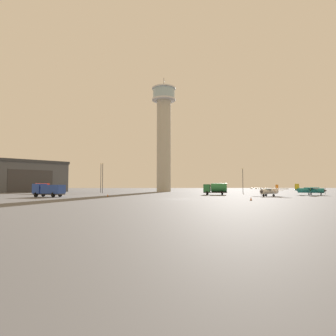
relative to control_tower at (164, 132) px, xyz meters
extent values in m
plane|color=#545456|center=(1.34, -57.98, -22.91)|extent=(400.00, 400.00, 0.00)
cylinder|color=#B2AD9E|center=(0.00, 0.00, -5.32)|extent=(5.36, 5.36, 35.19)
cylinder|color=silver|center=(0.00, 0.00, 12.57)|extent=(9.11, 9.11, 0.60)
cylinder|color=#99B7C6|center=(0.00, 0.00, 14.82)|extent=(8.38, 8.38, 3.90)
cylinder|color=silver|center=(0.00, 0.00, 17.02)|extent=(9.11, 9.11, 0.50)
cylinder|color=#38383D|center=(0.00, 0.00, 19.27)|extent=(0.16, 0.16, 4.00)
cube|color=#4C5159|center=(-53.31, 0.00, -17.68)|extent=(33.28, 32.93, 10.46)
cube|color=#35393E|center=(-53.31, 0.00, -11.95)|extent=(34.13, 33.78, 1.00)
cube|color=#38383A|center=(-46.66, -7.05, -18.99)|extent=(11.15, 10.52, 7.85)
cylinder|color=teal|center=(35.31, -39.80, -21.76)|extent=(5.21, 4.77, 1.17)
cone|color=#38383D|center=(37.70, -41.90, -21.76)|extent=(1.18, 1.18, 0.82)
cube|color=#38383D|center=(37.70, -41.90, -21.76)|extent=(0.11, 0.11, 1.80)
cube|color=teal|center=(35.52, -39.99, -21.08)|extent=(7.30, 8.05, 0.19)
cylinder|color=gold|center=(34.52, -41.13, -21.47)|extent=(0.67, 0.75, 1.28)
cylinder|color=gold|center=(36.52, -38.85, -21.47)|extent=(0.67, 0.75, 1.28)
cube|color=#99B7C6|center=(36.16, -40.55, -21.44)|extent=(1.40, 1.39, 0.66)
cone|color=teal|center=(32.92, -37.71, -21.67)|extent=(1.58, 1.53, 0.88)
cube|color=gold|center=(32.92, -37.71, -20.91)|extent=(0.86, 0.77, 1.61)
cube|color=teal|center=(32.92, -37.71, -21.52)|extent=(2.51, 2.69, 0.09)
cylinder|color=black|center=(37.01, -41.30, -22.63)|extent=(0.49, 0.53, 0.57)
cylinder|color=black|center=(34.48, -40.46, -22.63)|extent=(0.49, 0.53, 0.57)
cylinder|color=black|center=(35.85, -38.90, -22.63)|extent=(0.49, 0.53, 0.57)
cylinder|color=white|center=(22.31, -46.46, -21.85)|extent=(5.12, 3.95, 1.08)
cone|color=#38383D|center=(19.88, -48.10, -21.85)|extent=(1.08, 1.07, 0.76)
cube|color=#38383D|center=(19.88, -48.10, -21.85)|extent=(0.09, 0.10, 1.66)
cube|color=white|center=(22.09, -46.61, -21.22)|extent=(5.98, 7.96, 0.17)
cylinder|color=orange|center=(21.31, -45.45, -21.58)|extent=(0.54, 0.75, 1.18)
cylinder|color=orange|center=(22.87, -47.76, -21.58)|extent=(0.54, 0.75, 1.18)
cube|color=#99B7C6|center=(21.44, -47.05, -21.55)|extent=(1.28, 1.26, 0.61)
cone|color=white|center=(24.73, -44.82, -21.76)|extent=(1.47, 1.36, 0.81)
cube|color=orange|center=(24.73, -44.82, -21.06)|extent=(0.85, 0.62, 1.48)
cube|color=white|center=(24.73, -44.82, -21.63)|extent=(2.12, 2.61, 0.09)
cylinder|color=black|center=(20.57, -47.63, -22.65)|extent=(0.41, 0.51, 0.52)
cylinder|color=black|center=(21.91, -45.57, -22.65)|extent=(0.41, 0.51, 0.52)
cylinder|color=black|center=(22.99, -47.16, -22.65)|extent=(0.41, 0.51, 0.52)
cube|color=#38383D|center=(-34.06, -26.42, -22.29)|extent=(5.94, 3.85, 0.24)
cube|color=red|center=(-32.17, -25.66, -21.31)|extent=(2.34, 2.77, 1.73)
cube|color=#99B7C6|center=(-31.50, -25.39, -20.96)|extent=(0.82, 1.88, 0.87)
cylinder|color=red|center=(-34.93, -26.77, -21.06)|extent=(4.33, 3.48, 2.23)
cylinder|color=black|center=(-32.62, -24.70, -22.41)|extent=(0.63, 1.03, 1.00)
cylinder|color=black|center=(-31.83, -26.66, -22.41)|extent=(0.63, 1.03, 1.00)
cylinder|color=black|center=(-36.02, -26.08, -22.41)|extent=(0.63, 1.03, 1.00)
cylinder|color=black|center=(-35.23, -28.04, -22.41)|extent=(0.63, 1.03, 1.00)
cube|color=#38383D|center=(12.41, -35.94, -22.29)|extent=(6.12, 3.52, 0.24)
cube|color=#287A42|center=(10.41, -35.31, -21.19)|extent=(2.25, 2.71, 1.96)
cube|color=#99B7C6|center=(9.68, -35.09, -20.80)|extent=(0.67, 1.91, 0.98)
cylinder|color=#287A42|center=(13.33, -36.23, -21.07)|extent=(4.38, 3.27, 2.21)
cylinder|color=black|center=(10.15, -36.33, -22.41)|extent=(0.56, 1.04, 1.00)
cylinder|color=black|center=(10.77, -34.33, -22.41)|extent=(0.56, 1.04, 1.00)
cylinder|color=black|center=(13.76, -37.46, -22.41)|extent=(0.56, 1.04, 1.00)
cylinder|color=black|center=(14.39, -35.47, -22.41)|extent=(0.56, 1.04, 1.00)
cube|color=#38383D|center=(-25.08, -48.36, -22.29)|extent=(6.66, 3.79, 0.24)
cube|color=#2847A8|center=(-27.26, -47.68, -21.17)|extent=(2.44, 2.91, 2.02)
cube|color=#99B7C6|center=(-28.06, -47.43, -20.76)|extent=(0.71, 2.04, 1.01)
cube|color=#2847A8|center=(-24.09, -48.66, -21.27)|extent=(4.82, 3.65, 1.80)
cylinder|color=black|center=(-27.54, -48.76, -22.41)|extent=(0.56, 1.04, 1.00)
cylinder|color=black|center=(-26.87, -46.62, -22.41)|extent=(0.56, 1.04, 1.00)
cylinder|color=black|center=(-23.59, -49.99, -22.41)|extent=(0.56, 1.04, 1.00)
cylinder|color=black|center=(-22.93, -47.85, -22.41)|extent=(0.56, 1.04, 1.00)
cylinder|color=#38383D|center=(-19.79, -17.70, -18.38)|extent=(0.18, 0.18, 9.07)
sphere|color=#F9E5B2|center=(-19.79, -17.70, -13.63)|extent=(0.44, 0.44, 0.44)
cylinder|color=#38383D|center=(26.94, -11.66, -18.94)|extent=(0.18, 0.18, 7.96)
sphere|color=#F9E5B2|center=(26.94, -11.66, -14.74)|extent=(0.44, 0.44, 0.44)
cylinder|color=#38383D|center=(-21.07, -13.96, -18.24)|extent=(0.18, 0.18, 9.35)
sphere|color=#F9E5B2|center=(-21.07, -13.96, -13.35)|extent=(0.44, 0.44, 0.44)
cube|color=black|center=(12.60, -63.32, -22.89)|extent=(0.36, 0.36, 0.04)
cone|color=orange|center=(12.60, -63.32, -22.62)|extent=(0.30, 0.30, 0.50)
cylinder|color=white|center=(12.60, -63.32, -22.60)|extent=(0.21, 0.21, 0.08)
cube|color=black|center=(-13.16, -46.85, -22.89)|extent=(0.36, 0.36, 0.04)
cone|color=orange|center=(-13.16, -46.85, -22.62)|extent=(0.30, 0.30, 0.52)
cylinder|color=white|center=(-13.16, -46.85, -22.59)|extent=(0.21, 0.21, 0.08)
camera|label=1|loc=(-2.53, -109.12, -20.45)|focal=30.66mm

